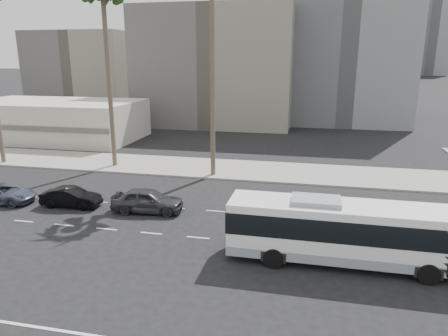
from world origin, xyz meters
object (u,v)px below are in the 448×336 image
(city_bus, at_px, (345,231))
(car_c, at_px, (2,194))
(car_b, at_px, (71,197))
(car_a, at_px, (148,200))

(city_bus, height_order, car_c, city_bus)
(city_bus, distance_m, car_c, 24.66)
(city_bus, xyz_separation_m, car_b, (-18.76, 4.55, -1.12))
(car_a, distance_m, car_b, 5.85)
(car_a, height_order, car_b, car_a)
(city_bus, xyz_separation_m, car_c, (-24.26, 4.24, -1.14))
(car_c, bearing_deg, car_a, -91.71)
(city_bus, height_order, car_b, city_bus)
(car_a, xyz_separation_m, car_b, (-5.84, -0.20, -0.14))
(car_a, distance_m, car_c, 11.35)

